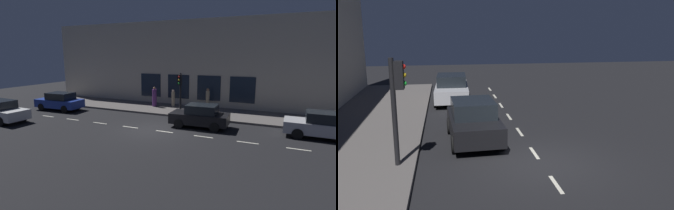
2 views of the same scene
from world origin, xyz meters
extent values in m
plane|color=black|center=(0.00, 0.00, 0.00)|extent=(60.00, 60.00, 0.00)
cube|color=#5B5654|center=(6.25, 0.00, 0.07)|extent=(4.50, 32.00, 0.15)
cube|color=beige|center=(8.80, 0.00, 4.04)|extent=(0.60, 32.00, 8.07)
cube|color=#192333|center=(8.47, -4.50, 1.88)|extent=(0.04, 2.18, 2.27)
cube|color=#192333|center=(8.47, -1.50, 1.88)|extent=(0.04, 2.18, 2.27)
cube|color=#192333|center=(8.47, 1.50, 1.88)|extent=(0.04, 2.18, 2.27)
cube|color=#192333|center=(8.47, 4.50, 1.88)|extent=(0.04, 2.18, 2.27)
cube|color=beige|center=(0.00, -8.80, 0.00)|extent=(0.12, 1.20, 0.01)
cube|color=beige|center=(0.00, -6.20, 0.00)|extent=(0.12, 1.20, 0.01)
cube|color=beige|center=(0.00, -3.60, 0.00)|extent=(0.12, 1.20, 0.01)
cube|color=beige|center=(0.00, -1.00, 0.00)|extent=(0.12, 1.20, 0.01)
cube|color=beige|center=(0.00, 1.60, 0.00)|extent=(0.12, 1.20, 0.01)
cube|color=beige|center=(0.00, 4.20, 0.00)|extent=(0.12, 1.20, 0.01)
cube|color=beige|center=(0.00, 6.80, 0.00)|extent=(0.12, 1.20, 0.01)
cube|color=beige|center=(0.00, 9.40, 0.00)|extent=(0.12, 1.20, 0.01)
cube|color=beige|center=(0.00, 12.00, 0.00)|extent=(0.12, 1.20, 0.01)
cylinder|color=black|center=(4.54, -0.28, 1.81)|extent=(0.15, 0.15, 3.32)
cube|color=black|center=(4.34, -0.28, 2.95)|extent=(0.26, 0.32, 0.84)
sphere|color=red|center=(4.20, -0.28, 3.20)|extent=(0.15, 0.15, 0.15)
sphere|color=gold|center=(4.20, -0.28, 2.95)|extent=(0.15, 0.15, 0.15)
sphere|color=green|center=(4.20, -0.28, 2.70)|extent=(0.15, 0.15, 0.15)
cube|color=black|center=(1.98, -2.71, 0.63)|extent=(1.99, 3.99, 0.70)
cube|color=black|center=(1.99, -2.86, 1.28)|extent=(1.68, 2.11, 0.60)
cylinder|color=black|center=(1.08, -1.54, 0.32)|extent=(0.25, 0.65, 0.64)
cylinder|color=black|center=(2.75, -1.45, 0.32)|extent=(0.25, 0.65, 0.64)
cylinder|color=black|center=(1.20, -3.96, 0.32)|extent=(0.25, 0.65, 0.64)
cylinder|color=black|center=(2.88, -3.87, 0.32)|extent=(0.25, 0.65, 0.64)
cube|color=#1E389E|center=(2.26, 10.48, 0.63)|extent=(2.00, 4.26, 0.70)
cube|color=black|center=(2.27, 10.31, 1.28)|extent=(1.68, 2.25, 0.60)
cylinder|color=black|center=(1.37, 11.73, 0.32)|extent=(0.25, 0.65, 0.64)
cylinder|color=black|center=(3.02, 11.81, 0.32)|extent=(0.25, 0.65, 0.64)
cylinder|color=black|center=(1.50, 9.14, 0.32)|extent=(0.25, 0.65, 0.64)
cylinder|color=black|center=(3.16, 9.23, 0.32)|extent=(0.25, 0.65, 0.64)
cube|color=silver|center=(-2.57, 11.29, 0.63)|extent=(1.98, 4.61, 0.70)
cylinder|color=black|center=(-1.81, 9.84, 0.32)|extent=(0.25, 0.65, 0.64)
cylinder|color=black|center=(-3.46, 9.92, 0.32)|extent=(0.25, 0.65, 0.64)
cylinder|color=black|center=(-1.68, 12.65, 0.32)|extent=(0.25, 0.65, 0.64)
cube|color=#B7B7BC|center=(2.67, -10.10, 0.63)|extent=(1.92, 4.28, 0.70)
cube|color=black|center=(2.67, -10.27, 1.28)|extent=(1.66, 2.24, 0.60)
cylinder|color=black|center=(1.85, -8.77, 0.32)|extent=(0.23, 0.64, 0.64)
cylinder|color=black|center=(3.56, -8.81, 0.32)|extent=(0.23, 0.64, 0.64)
cylinder|color=gray|center=(7.67, -1.64, 0.94)|extent=(0.44, 0.44, 1.58)
sphere|color=#936B4C|center=(7.67, -1.64, 1.85)|extent=(0.23, 0.23, 0.23)
cube|color=#936B4C|center=(7.61, -1.74, 1.85)|extent=(0.08, 0.07, 0.07)
cylinder|color=gray|center=(7.14, 1.47, 0.84)|extent=(0.44, 0.44, 1.38)
sphere|color=beige|center=(7.14, 1.47, 1.65)|extent=(0.23, 0.23, 0.23)
cube|color=beige|center=(7.04, 1.51, 1.65)|extent=(0.06, 0.08, 0.06)
cylinder|color=#5B2D70|center=(6.61, 3.14, 0.95)|extent=(0.45, 0.45, 1.60)
sphere|color=#936B4C|center=(6.61, 3.14, 1.86)|extent=(0.22, 0.22, 0.22)
cube|color=#936B4C|center=(6.51, 3.13, 1.86)|extent=(0.05, 0.07, 0.06)
camera|label=1|loc=(-14.75, -7.94, 4.89)|focal=28.00mm
camera|label=2|loc=(2.96, 10.78, 4.43)|focal=38.94mm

